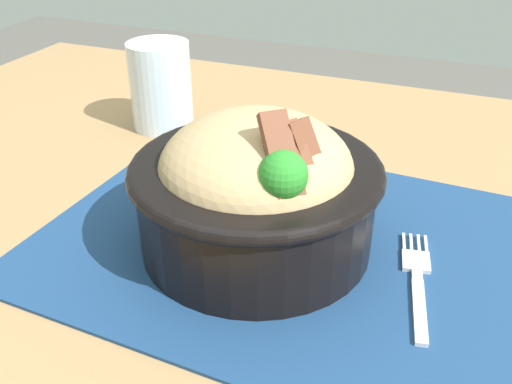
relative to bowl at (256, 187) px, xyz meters
name	(u,v)px	position (x,y,z in m)	size (l,w,h in m)	color
table	(330,332)	(0.07, -0.01, -0.12)	(1.27, 0.92, 0.71)	#99754C
placemat	(298,245)	(0.03, 0.01, -0.06)	(0.43, 0.31, 0.00)	navy
bowl	(256,187)	(0.00, 0.00, 0.00)	(0.21, 0.21, 0.13)	black
fork	(417,278)	(0.13, 0.00, -0.05)	(0.04, 0.13, 0.00)	silver
drinking_glass	(161,91)	(-0.20, 0.19, -0.01)	(0.07, 0.07, 0.10)	silver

